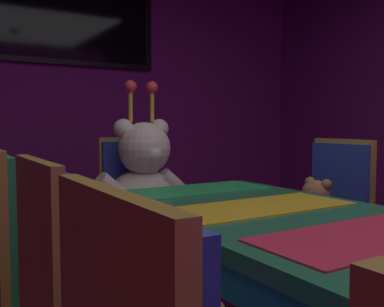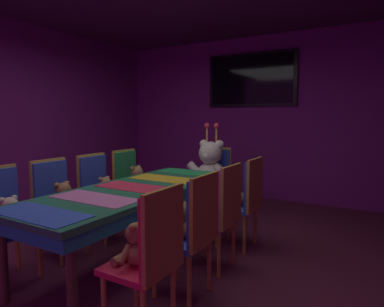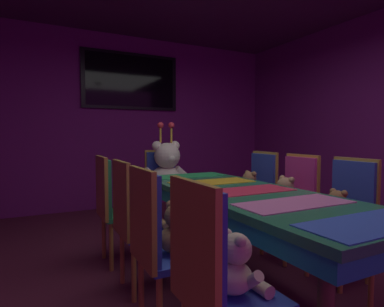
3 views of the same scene
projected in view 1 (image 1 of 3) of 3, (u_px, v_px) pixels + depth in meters
wall_back at (69, 88)px, 3.98m from camera, size 5.20×0.12×2.80m
banquet_table at (372, 263)px, 1.30m from camera, size 0.90×2.41×0.75m
chair_left_2 at (71, 307)px, 1.13m from camera, size 0.42×0.41×0.98m
teddy_left_2 at (123, 302)px, 1.21m from camera, size 0.23×0.30×0.28m
chair_left_3 at (19, 252)px, 1.62m from camera, size 0.42×0.41×0.98m
teddy_left_3 at (59, 245)px, 1.69m from camera, size 0.27×0.35×0.33m
chair_right_3 at (333, 208)px, 2.46m from camera, size 0.42×0.41×0.98m
teddy_right_3 at (315, 211)px, 2.38m from camera, size 0.26×0.33×0.32m
throne_chair at (134, 198)px, 2.80m from camera, size 0.41×0.42×0.98m
king_teddy_bear at (145, 179)px, 2.64m from camera, size 0.68×0.53×0.87m
wall_tv at (70, 13)px, 3.85m from camera, size 1.57×0.06×0.91m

